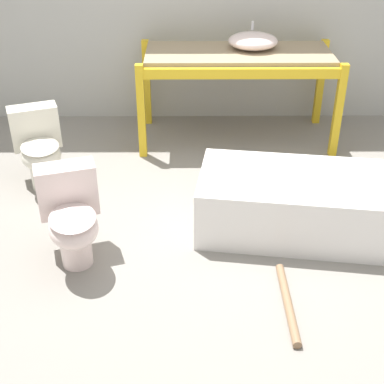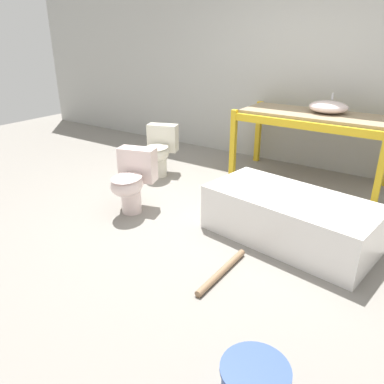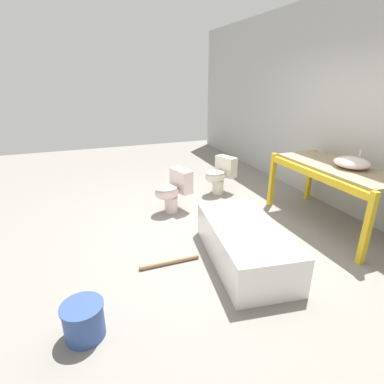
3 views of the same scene
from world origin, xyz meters
name	(u,v)px [view 3 (image 3 of 3)]	position (x,y,z in m)	size (l,w,h in m)	color
ground_plane	(220,233)	(0.00, 0.00, 0.00)	(12.00, 12.00, 0.00)	gray
warehouse_wall_rear	(362,107)	(0.00, 2.18, 1.60)	(10.80, 0.08, 3.20)	#ADADA8
shelving_rack	(336,175)	(0.30, 1.58, 0.76)	(1.86, 0.83, 0.88)	gold
sink_basin	(352,163)	(0.44, 1.67, 0.95)	(0.46, 0.42, 0.23)	silver
bathtub_main	(245,241)	(0.67, -0.02, 0.26)	(1.60, 0.95, 0.45)	white
toilet_near	(173,189)	(-0.94, -0.37, 0.36)	(0.50, 0.64, 0.66)	silver
toilet_far	(220,174)	(-1.40, 0.66, 0.36)	(0.53, 0.65, 0.66)	silver
bucket_white	(84,320)	(1.18, -1.79, 0.16)	(0.35, 0.35, 0.31)	#334C8C
loose_pipe	(170,262)	(0.45, -0.85, 0.03)	(0.06, 0.70, 0.05)	#8C6B4C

